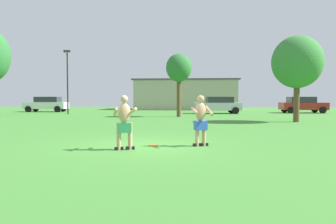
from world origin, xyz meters
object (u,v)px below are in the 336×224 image
at_px(player_in_blue, 201,119).
at_px(car_red_mid_lot, 303,105).
at_px(car_white_near_post, 47,104).
at_px(player_near, 124,121).
at_px(frisbee, 153,145).
at_px(tree_right_field, 179,69).
at_px(lamp_post, 67,75).
at_px(car_silver_far_end, 218,105).
at_px(tree_behind_players, 297,62).

bearing_deg(player_in_blue, car_red_mid_lot, 65.12).
bearing_deg(car_red_mid_lot, car_white_near_post, 179.14).
xyz_separation_m(player_near, player_in_blue, (2.28, 0.89, 0.00)).
distance_m(frisbee, tree_right_field, 15.87).
height_order(player_near, tree_right_field, tree_right_field).
height_order(frisbee, car_white_near_post, car_white_near_post).
bearing_deg(player_near, tree_right_field, 86.98).
xyz_separation_m(frisbee, car_red_mid_lot, (11.87, 22.38, 0.81)).
xyz_separation_m(player_near, frisbee, (0.76, 0.83, -0.84)).
relative_size(player_near, tree_right_field, 0.33).
distance_m(car_red_mid_lot, tree_right_field, 14.00).
relative_size(lamp_post, tree_right_field, 1.17).
bearing_deg(car_silver_far_end, car_white_near_post, 173.01).
relative_size(car_silver_far_end, tree_behind_players, 0.83).
xyz_separation_m(frisbee, car_white_near_post, (-14.17, 22.77, 0.81)).
bearing_deg(lamp_post, tree_behind_players, -23.99).
xyz_separation_m(frisbee, lamp_post, (-10.24, 18.66, 3.55)).
bearing_deg(car_silver_far_end, player_near, -101.38).
bearing_deg(frisbee, tree_behind_players, 54.12).
xyz_separation_m(frisbee, car_silver_far_end, (3.55, 20.60, 0.81)).
bearing_deg(tree_behind_players, frisbee, -125.88).
distance_m(car_white_near_post, car_red_mid_lot, 26.04).
distance_m(frisbee, car_silver_far_end, 20.92).
xyz_separation_m(car_red_mid_lot, tree_right_field, (-11.77, -6.97, 2.96)).
bearing_deg(player_near, player_in_blue, 21.36).
height_order(car_silver_far_end, tree_right_field, tree_right_field).
bearing_deg(car_red_mid_lot, player_near, -118.55).
height_order(car_white_near_post, car_silver_far_end, same).
distance_m(player_near, frisbee, 1.41).
bearing_deg(lamp_post, car_white_near_post, 133.67).
height_order(car_white_near_post, tree_behind_players, tree_behind_players).
height_order(frisbee, tree_behind_players, tree_behind_players).
relative_size(car_white_near_post, tree_right_field, 0.89).
distance_m(player_in_blue, car_white_near_post, 27.61).
xyz_separation_m(player_in_blue, tree_behind_players, (6.20, 10.61, 2.87)).
bearing_deg(car_red_mid_lot, frisbee, -117.94).
bearing_deg(player_in_blue, player_near, -158.64).
distance_m(car_white_near_post, lamp_post, 6.32).
bearing_deg(car_silver_far_end, tree_right_field, -123.65).
xyz_separation_m(car_silver_far_end, tree_right_field, (-3.45, -5.19, 2.96)).
height_order(player_in_blue, frisbee, player_in_blue).
height_order(player_near, lamp_post, lamp_post).
bearing_deg(tree_behind_players, player_near, -126.39).
height_order(player_in_blue, car_silver_far_end, player_in_blue).
distance_m(frisbee, car_red_mid_lot, 25.35).
bearing_deg(car_silver_far_end, tree_behind_players, -67.25).
bearing_deg(frisbee, player_near, -132.44).
xyz_separation_m(tree_right_field, tree_behind_players, (7.62, -4.74, -0.06)).
bearing_deg(car_silver_far_end, player_in_blue, -95.65).
relative_size(frisbee, car_silver_far_end, 0.06).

